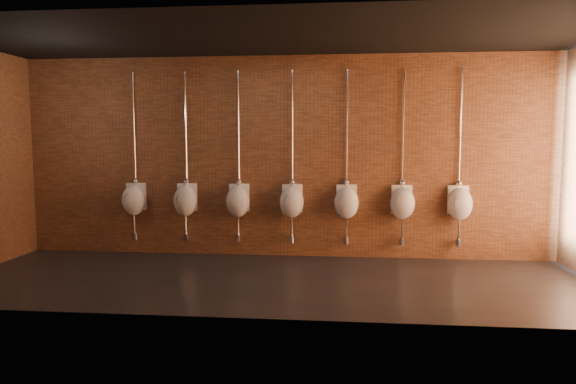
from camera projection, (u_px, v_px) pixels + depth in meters
The scene contains 9 objects.
ground at pixel (272, 280), 6.87m from camera, with size 8.50×8.50×0.00m, color black.
room_shell at pixel (272, 129), 6.67m from camera, with size 8.54×3.04×3.22m.
urinal_0 at pixel (134, 199), 8.37m from camera, with size 0.42×0.38×2.72m.
urinal_1 at pixel (185, 200), 8.29m from camera, with size 0.42×0.38×2.72m.
urinal_2 at pixel (238, 200), 8.20m from camera, with size 0.42×0.38×2.72m.
urinal_3 at pixel (292, 201), 8.12m from camera, with size 0.42×0.38×2.72m.
urinal_4 at pixel (346, 202), 8.03m from camera, with size 0.42×0.38×2.72m.
urinal_5 at pixel (402, 202), 7.95m from camera, with size 0.42×0.38×2.72m.
urinal_6 at pixel (460, 203), 7.87m from camera, with size 0.42×0.38×2.72m.
Camera 1 is at (0.87, -6.67, 1.86)m, focal length 32.00 mm.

